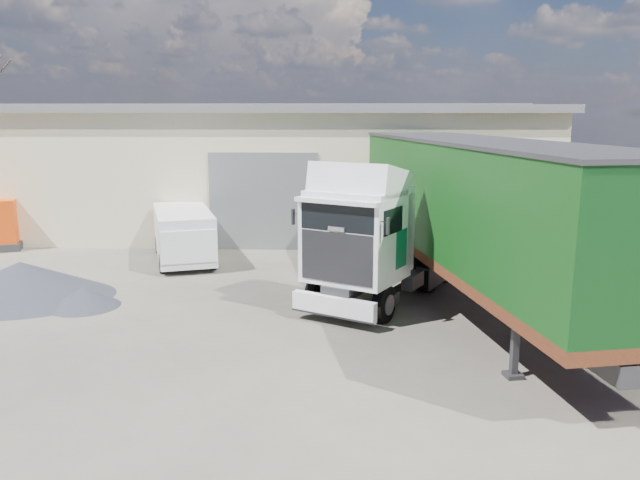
{
  "coord_description": "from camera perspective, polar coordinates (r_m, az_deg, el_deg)",
  "views": [
    {
      "loc": [
        0.82,
        -12.68,
        4.98
      ],
      "look_at": [
        0.31,
        3.0,
        1.79
      ],
      "focal_mm": 35.0,
      "sensor_mm": 36.0,
      "label": 1
    }
  ],
  "objects": [
    {
      "name": "ground",
      "position": [
        13.64,
        -1.73,
        -9.92
      ],
      "size": [
        120.0,
        120.0,
        0.0
      ],
      "primitive_type": "plane",
      "color": "#282621",
      "rests_on": "ground"
    },
    {
      "name": "gravel_heap",
      "position": [
        18.98,
        -25.85,
        -3.41
      ],
      "size": [
        6.36,
        5.72,
        1.03
      ],
      "rotation": [
        0.0,
        0.0,
        0.17
      ],
      "color": "black",
      "rests_on": "ground"
    },
    {
      "name": "tractor_unit",
      "position": [
        16.23,
        4.49,
        -0.5
      ],
      "size": [
        4.61,
        5.97,
        3.85
      ],
      "rotation": [
        0.0,
        0.0,
        -0.5
      ],
      "color": "black",
      "rests_on": "ground"
    },
    {
      "name": "warehouse",
      "position": [
        29.56,
        -11.55,
        6.76
      ],
      "size": [
        30.6,
        12.6,
        5.42
      ],
      "color": "beige",
      "rests_on": "ground"
    },
    {
      "name": "panel_van",
      "position": [
        21.63,
        -12.35,
        0.38
      ],
      "size": [
        3.04,
        4.66,
        1.77
      ],
      "rotation": [
        0.0,
        0.0,
        0.33
      ],
      "color": "black",
      "rests_on": "ground"
    },
    {
      "name": "box_trailer",
      "position": [
        16.25,
        14.37,
        2.88
      ],
      "size": [
        5.16,
        13.36,
        4.35
      ],
      "rotation": [
        0.0,
        0.0,
        0.19
      ],
      "color": "#2D2D30",
      "rests_on": "ground"
    }
  ]
}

